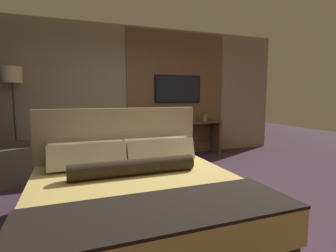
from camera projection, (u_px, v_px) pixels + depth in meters
ground_plane at (177, 200)px, 3.36m from camera, size 16.00×16.00×0.00m
wall_back_tv_panel at (137, 93)px, 5.67m from camera, size 7.20×0.09×2.80m
bed at (137, 197)px, 2.64m from camera, size 2.07×2.08×1.18m
desk at (181, 133)px, 5.85m from camera, size 1.81×0.47×0.77m
tv at (178, 89)px, 5.91m from camera, size 1.10×0.04×0.62m
desk_chair at (178, 137)px, 5.21m from camera, size 0.47×0.47×0.89m
armchair_by_window at (8, 165)px, 4.07m from camera, size 1.07×1.09×0.80m
floor_lamp at (12, 83)px, 4.60m from camera, size 0.34×0.34×1.84m
vase_tall at (181, 115)px, 5.78m from camera, size 0.13×0.13×0.28m
vase_short at (205, 117)px, 5.92m from camera, size 0.12×0.12×0.16m
book at (173, 121)px, 5.74m from camera, size 0.23×0.16×0.03m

